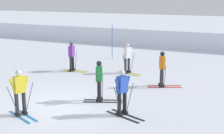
# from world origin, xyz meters

# --- Properties ---
(ground_plane) EXTENTS (120.00, 120.00, 0.00)m
(ground_plane) POSITION_xyz_m (0.00, 0.00, 0.00)
(ground_plane) COLOR silver
(far_snow_ridge) EXTENTS (80.00, 7.91, 1.46)m
(far_snow_ridge) POSITION_xyz_m (0.00, 18.99, 0.73)
(far_snow_ridge) COLOR silver
(far_snow_ridge) RESTS_ON ground
(skier_orange) EXTENTS (1.61, 1.01, 1.71)m
(skier_orange) POSITION_xyz_m (2.93, 4.13, 0.92)
(skier_orange) COLOR red
(skier_orange) RESTS_ON ground
(skier_blue) EXTENTS (1.63, 0.95, 1.71)m
(skier_blue) POSITION_xyz_m (2.71, -0.07, 0.92)
(skier_blue) COLOR black
(skier_blue) RESTS_ON ground
(skier_green) EXTENTS (1.62, 0.96, 1.71)m
(skier_green) POSITION_xyz_m (1.25, 0.96, 0.92)
(skier_green) COLOR black
(skier_green) RESTS_ON ground
(skier_white) EXTENTS (1.63, 0.96, 1.71)m
(skier_white) POSITION_xyz_m (0.40, 5.92, 0.92)
(skier_white) COLOR gold
(skier_white) RESTS_ON ground
(skier_purple) EXTENTS (1.64, 1.00, 1.71)m
(skier_purple) POSITION_xyz_m (-2.67, 5.02, 0.92)
(skier_purple) COLOR gold
(skier_purple) RESTS_ON ground
(skier_yellow) EXTENTS (1.62, 0.97, 1.71)m
(skier_yellow) POSITION_xyz_m (-0.60, -1.67, 0.92)
(skier_yellow) COLOR #237AC6
(skier_yellow) RESTS_ON ground
(trail_marker_pole) EXTENTS (0.04, 0.04, 2.38)m
(trail_marker_pole) POSITION_xyz_m (-2.19, 9.39, 1.19)
(trail_marker_pole) COLOR #1E56AD
(trail_marker_pole) RESTS_ON ground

